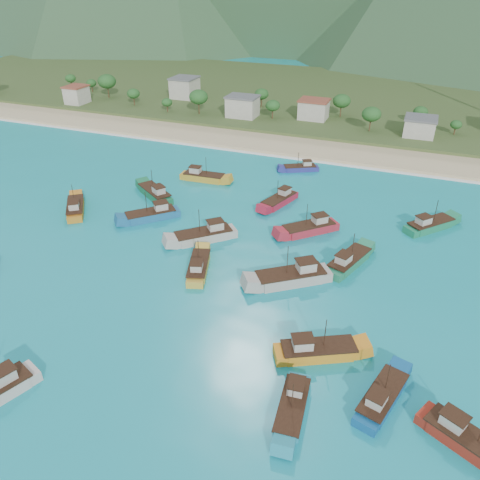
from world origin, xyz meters
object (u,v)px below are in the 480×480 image
(boat_0, at_px, (292,407))
(boat_19, at_px, (205,236))
(boat_15, at_px, (430,226))
(boat_17, at_px, (203,177))
(boat_5, at_px, (349,262))
(boat_21, at_px, (152,215))
(boat_4, at_px, (292,277))
(boat_9, at_px, (381,398))
(boat_26, at_px, (199,268))
(boat_23, at_px, (155,194))
(boat_8, at_px, (300,168))
(boat_16, at_px, (310,229))
(boat_1, at_px, (279,201))
(boat_6, at_px, (76,208))
(boat_7, at_px, (317,351))
(boat_3, at_px, (468,442))

(boat_0, height_order, boat_19, boat_19)
(boat_15, relative_size, boat_17, 0.94)
(boat_15, bearing_deg, boat_17, -144.99)
(boat_5, height_order, boat_21, boat_21)
(boat_4, distance_m, boat_19, 20.76)
(boat_9, relative_size, boat_26, 1.00)
(boat_9, distance_m, boat_23, 68.30)
(boat_4, bearing_deg, boat_8, -23.16)
(boat_16, xyz_separation_m, boat_19, (-18.01, -10.10, 0.06))
(boat_1, distance_m, boat_17, 22.03)
(boat_4, height_order, boat_9, boat_4)
(boat_6, xyz_separation_m, boat_7, (57.84, -23.58, 0.04))
(boat_4, height_order, boat_21, boat_4)
(boat_9, bearing_deg, boat_1, 136.12)
(boat_6, xyz_separation_m, boat_23, (12.18, 12.48, 0.08))
(boat_8, bearing_deg, boat_1, 154.54)
(boat_6, relative_size, boat_23, 0.93)
(boat_0, height_order, boat_9, boat_9)
(boat_15, bearing_deg, boat_19, -111.70)
(boat_3, relative_size, boat_26, 1.05)
(boat_3, bearing_deg, boat_4, -103.95)
(boat_21, bearing_deg, boat_3, -164.50)
(boat_1, xyz_separation_m, boat_26, (-5.16, -30.36, -0.04))
(boat_7, bearing_deg, boat_19, -157.33)
(boat_5, bearing_deg, boat_9, -53.14)
(boat_17, bearing_deg, boat_6, -38.97)
(boat_6, bearing_deg, boat_4, -45.59)
(boat_19, bearing_deg, boat_7, -172.71)
(boat_7, distance_m, boat_17, 62.94)
(boat_21, bearing_deg, boat_19, -150.19)
(boat_4, distance_m, boat_7, 17.08)
(boat_3, xyz_separation_m, boat_15, (-5.61, 50.42, 0.03))
(boat_0, distance_m, boat_4, 26.23)
(boat_9, distance_m, boat_16, 41.80)
(boat_16, bearing_deg, boat_19, 75.49)
(boat_0, height_order, boat_23, boat_23)
(boat_4, xyz_separation_m, boat_17, (-31.92, 33.64, -0.19))
(boat_15, xyz_separation_m, boat_17, (-52.51, 6.10, -0.01))
(boat_1, distance_m, boat_26, 30.79)
(boat_8, bearing_deg, boat_5, 178.34)
(boat_4, height_order, boat_5, boat_4)
(boat_8, xyz_separation_m, boat_26, (-4.48, -50.96, 0.13))
(boat_19, distance_m, boat_26, 10.66)
(boat_1, distance_m, boat_6, 43.96)
(boat_17, bearing_deg, boat_0, 30.34)
(boat_0, height_order, boat_17, boat_17)
(boat_26, bearing_deg, boat_15, 21.59)
(boat_16, distance_m, boat_23, 36.73)
(boat_23, bearing_deg, boat_4, -84.67)
(boat_3, distance_m, boat_6, 82.46)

